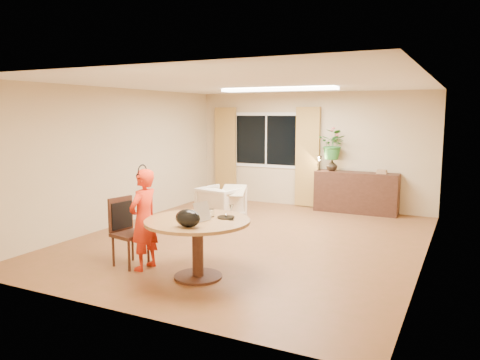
{
  "coord_description": "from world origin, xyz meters",
  "views": [
    {
      "loc": [
        3.27,
        -6.97,
        2.12
      ],
      "look_at": [
        -0.09,
        -0.2,
        1.05
      ],
      "focal_mm": 35.0,
      "sensor_mm": 36.0,
      "label": 1
    }
  ],
  "objects_px": {
    "dining_table": "(198,232)",
    "child": "(144,220)",
    "dining_chair": "(130,232)",
    "armchair": "(221,204)",
    "sideboard": "(356,193)"
  },
  "relations": [
    {
      "from": "dining_table",
      "to": "dining_chair",
      "type": "xyz_separation_m",
      "value": [
        -1.1,
        -0.0,
        -0.13
      ]
    },
    {
      "from": "dining_table",
      "to": "armchair",
      "type": "relative_size",
      "value": 1.77
    },
    {
      "from": "dining_chair",
      "to": "child",
      "type": "height_order",
      "value": "child"
    },
    {
      "from": "dining_chair",
      "to": "child",
      "type": "xyz_separation_m",
      "value": [
        0.25,
        -0.02,
        0.21
      ]
    },
    {
      "from": "armchair",
      "to": "dining_table",
      "type": "bearing_deg",
      "value": 122.46
    },
    {
      "from": "dining_table",
      "to": "dining_chair",
      "type": "height_order",
      "value": "dining_chair"
    },
    {
      "from": "armchair",
      "to": "child",
      "type": "bearing_deg",
      "value": 107.5
    },
    {
      "from": "dining_table",
      "to": "armchair",
      "type": "height_order",
      "value": "dining_table"
    },
    {
      "from": "dining_chair",
      "to": "armchair",
      "type": "relative_size",
      "value": 1.25
    },
    {
      "from": "child",
      "to": "sideboard",
      "type": "relative_size",
      "value": 0.79
    },
    {
      "from": "sideboard",
      "to": "dining_chair",
      "type": "bearing_deg",
      "value": -112.16
    },
    {
      "from": "dining_table",
      "to": "armchair",
      "type": "distance_m",
      "value": 3.25
    },
    {
      "from": "dining_table",
      "to": "child",
      "type": "distance_m",
      "value": 0.85
    },
    {
      "from": "dining_chair",
      "to": "child",
      "type": "bearing_deg",
      "value": 7.98
    },
    {
      "from": "dining_chair",
      "to": "dining_table",
      "type": "bearing_deg",
      "value": 11.51
    }
  ]
}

